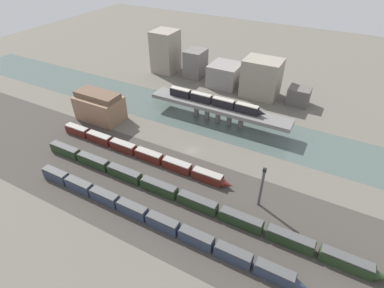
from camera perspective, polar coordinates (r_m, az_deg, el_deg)
The scene contains 15 objects.
ground_plane at distance 115.46m, azimuth -0.04°, elevation -1.29°, with size 400.00×400.00×0.00m, color #666056.
railbed_yard at distance 100.15m, azimuth -6.62°, elevation -8.66°, with size 280.00×42.00×0.01m, color #423D38.
river_water at distance 133.59m, azimuth 4.91°, elevation 4.31°, with size 320.00×26.52×0.01m, color #4C5B56.
bridge at distance 130.32m, azimuth 5.06°, elevation 6.72°, with size 63.13×8.81×7.83m.
train_on_bridge at distance 129.47m, azimuth 4.29°, elevation 8.19°, with size 44.36×2.69×3.81m.
train_yard_near at distance 89.88m, azimuth -7.87°, elevation -13.74°, with size 88.42×3.00×3.95m.
train_yard_mid at distance 94.78m, azimuth -1.88°, elevation -10.00°, with size 115.49×3.02×3.82m.
train_yard_far at distance 113.42m, azimuth -10.07°, elevation -1.57°, with size 74.23×3.10×3.74m.
warehouse_building at distance 138.41m, azimuth -17.19°, elevation 6.86°, with size 20.15×11.99×12.85m.
signal_tower at distance 92.17m, azimuth 13.09°, elevation -8.02°, with size 1.00×0.83×14.73m.
city_block_far_left at distance 181.15m, azimuth -5.06°, elevation 17.16°, with size 13.20×13.86×23.30m, color gray.
city_block_left at distance 174.17m, azimuth 0.66°, elevation 15.08°, with size 10.07×12.12×15.16m, color slate.
city_block_center at distance 164.68m, azimuth 6.30°, elevation 12.94°, with size 15.53×15.73×11.71m, color gray.
city_block_right at distance 155.00m, azimuth 13.08°, elevation 12.13°, with size 17.86×13.70×18.83m, color gray.
city_block_far_right at distance 154.09m, azimuth 19.65°, elevation 8.61°, with size 10.03×8.67×8.36m, color #605B56.
Camera 1 is at (43.35, -80.76, 70.21)m, focal length 28.00 mm.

